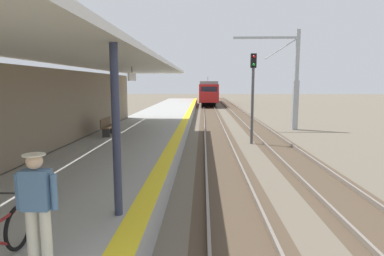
{
  "coord_description": "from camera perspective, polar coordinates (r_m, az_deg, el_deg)",
  "views": [
    {
      "loc": [
        1.03,
        -1.56,
        3.51
      ],
      "look_at": [
        0.69,
        8.63,
        2.1
      ],
      "focal_mm": 30.16,
      "sensor_mm": 36.0,
      "label": 1
    }
  ],
  "objects": [
    {
      "name": "catenary_pylon_far_side",
      "position": [
        25.72,
        17.29,
        7.71
      ],
      "size": [
        5.0,
        0.4,
        7.5
      ],
      "color": "#9EA3A8",
      "rests_on": "ground"
    },
    {
      "name": "approaching_train",
      "position": [
        55.88,
        2.86,
        6.47
      ],
      "size": [
        2.93,
        19.6,
        4.76
      ],
      "color": "maroon",
      "rests_on": "ground"
    },
    {
      "name": "track_pair_nearest_platform",
      "position": [
        21.85,
        4.2,
        -1.28
      ],
      "size": [
        2.34,
        120.0,
        0.16
      ],
      "color": "#4C3D2D",
      "rests_on": "ground"
    },
    {
      "name": "station_building_with_canopy",
      "position": [
        13.81,
        -20.8,
        3.81
      ],
      "size": [
        4.85,
        24.0,
        4.43
      ],
      "color": "#4C4C4C",
      "rests_on": "ground"
    },
    {
      "name": "track_pair_middle",
      "position": [
        22.25,
        12.99,
        -1.3
      ],
      "size": [
        2.34,
        120.0,
        0.16
      ],
      "color": "#4C3D2D",
      "rests_on": "ground"
    },
    {
      "name": "station_platform",
      "position": [
        18.17,
        -9.29,
        -1.94
      ],
      "size": [
        5.0,
        80.0,
        0.91
      ],
      "color": "#999993",
      "rests_on": "ground"
    },
    {
      "name": "platform_bench",
      "position": [
        16.9,
        -14.63,
        0.34
      ],
      "size": [
        0.45,
        1.6,
        0.88
      ],
      "color": "brown",
      "rests_on": "station_platform"
    },
    {
      "name": "rail_signal_post",
      "position": [
        18.99,
        10.7,
        6.77
      ],
      "size": [
        0.32,
        0.34,
        5.2
      ],
      "color": "#4C4C4C",
      "rests_on": "ground"
    },
    {
      "name": "commuter_person",
      "position": [
        5.06,
        -25.7,
        -12.19
      ],
      "size": [
        0.59,
        0.3,
        1.67
      ],
      "color": "beige",
      "rests_on": "station_platform"
    }
  ]
}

